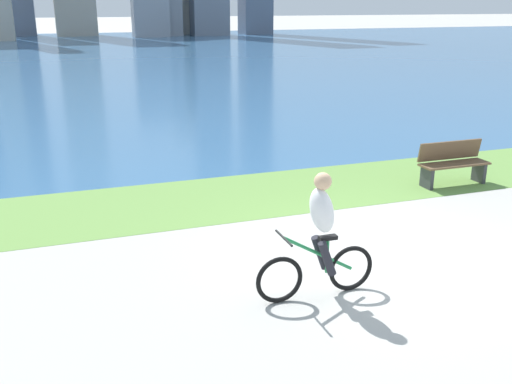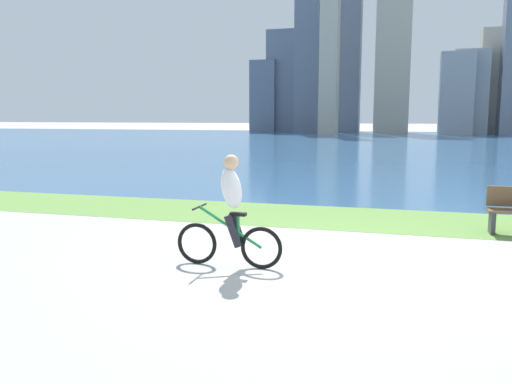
{
  "view_description": "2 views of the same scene",
  "coord_description": "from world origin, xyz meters",
  "views": [
    {
      "loc": [
        -4.47,
        -6.96,
        3.64
      ],
      "look_at": [
        -1.82,
        0.56,
        1.02
      ],
      "focal_mm": 40.73,
      "sensor_mm": 36.0,
      "label": 1
    },
    {
      "loc": [
        0.96,
        -8.01,
        2.22
      ],
      "look_at": [
        -1.31,
        -0.01,
        1.01
      ],
      "focal_mm": 36.76,
      "sensor_mm": 36.0,
      "label": 2
    }
  ],
  "objects": [
    {
      "name": "cyclist_lead",
      "position": [
        -1.46,
        -0.84,
        0.83
      ],
      "size": [
        1.64,
        0.52,
        1.67
      ],
      "color": "black",
      "rests_on": "ground"
    },
    {
      "name": "bay_water_surface",
      "position": [
        0.0,
        37.39,
        0.0
      ],
      "size": [
        300.0,
        65.27,
        0.0
      ],
      "primitive_type": "cube",
      "color": "#386693",
      "rests_on": "ground"
    },
    {
      "name": "bench_near_path",
      "position": [
        3.26,
        2.66,
        0.45
      ],
      "size": [
        1.5,
        0.47,
        0.9
      ],
      "color": "brown",
      "rests_on": "ground"
    },
    {
      "name": "ground_plane",
      "position": [
        0.0,
        0.0,
        0.0
      ],
      "size": [
        300.0,
        300.0,
        0.0
      ],
      "primitive_type": "plane",
      "color": "#B2AFA8"
    },
    {
      "name": "grass_strip_bayside",
      "position": [
        0.0,
        3.38,
        0.0
      ],
      "size": [
        120.0,
        2.73,
        0.01
      ],
      "primitive_type": "cube",
      "color": "#6B9947",
      "rests_on": "ground"
    }
  ]
}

